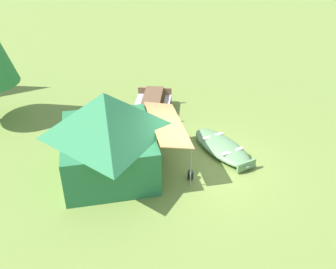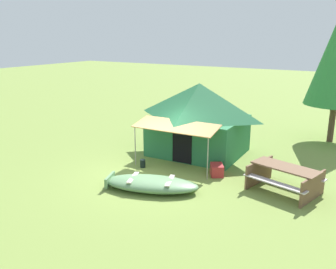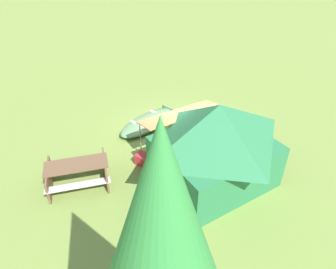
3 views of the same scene
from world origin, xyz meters
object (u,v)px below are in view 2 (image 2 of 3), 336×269
at_px(fuel_can, 143,163).
at_px(canvas_cabin_tent, 199,118).
at_px(beached_rowboat, 151,184).
at_px(picnic_table, 285,176).
at_px(cooler_box, 217,170).

bearing_deg(fuel_can, canvas_cabin_tent, 69.09).
relative_size(beached_rowboat, canvas_cabin_tent, 0.77).
height_order(beached_rowboat, picnic_table, picnic_table).
xyz_separation_m(canvas_cabin_tent, cooler_box, (1.58, -1.78, -1.24)).
distance_m(canvas_cabin_tent, cooler_box, 2.68).
bearing_deg(cooler_box, picnic_table, -3.86).
xyz_separation_m(picnic_table, fuel_can, (-4.74, -0.52, -0.35)).
height_order(canvas_cabin_tent, picnic_table, canvas_cabin_tent).
height_order(picnic_table, cooler_box, picnic_table).
bearing_deg(cooler_box, canvas_cabin_tent, 131.63).
relative_size(picnic_table, cooler_box, 3.94).
xyz_separation_m(canvas_cabin_tent, picnic_table, (3.80, -1.93, -0.93)).
bearing_deg(canvas_cabin_tent, picnic_table, -26.90).
bearing_deg(picnic_table, beached_rowboat, -150.30).
distance_m(canvas_cabin_tent, picnic_table, 4.37).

